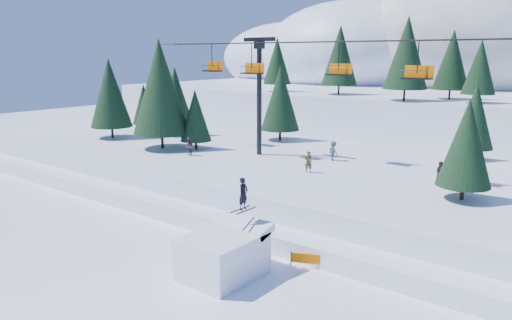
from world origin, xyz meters
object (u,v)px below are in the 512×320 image
Objects in this scene: banner_far at (397,266)px; jump_kicker at (224,253)px; chairlift at (376,82)px; banner_near at (317,260)px.

jump_kicker is at bearing -142.24° from banner_far.
banner_near is (3.10, -13.11, -8.78)m from chairlift.
banner_far is at bearing 27.00° from banner_near.
banner_near is at bearing -76.72° from chairlift.
banner_far is at bearing 37.76° from jump_kicker.
banner_near and banner_far have the same top height.
banner_far is (7.15, 5.54, -0.69)m from jump_kicker.
banner_near is (3.41, 3.64, -0.69)m from jump_kicker.
chairlift is 17.64× the size of banner_near.
chairlift is at bearing 121.37° from banner_far.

